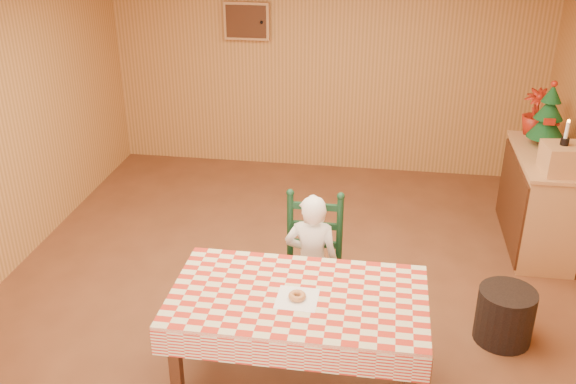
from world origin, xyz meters
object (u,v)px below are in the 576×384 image
Objects in this scene: shelf_unit at (539,201)px; dining_table at (298,305)px; ladder_chair at (312,265)px; christmas_tree at (548,117)px; seated_child at (312,262)px; crate at (561,159)px; storage_bin at (505,315)px.

dining_table is at bearing -130.40° from shelf_unit.
ladder_chair is at bearing 90.00° from dining_table.
seated_child is at bearing -137.22° from christmas_tree.
crate is 0.70× the size of storage_bin.
christmas_tree is 1.45× the size of storage_bin.
ladder_chair is 2.73m from christmas_tree.
ladder_chair is 2.53× the size of storage_bin.
shelf_unit is (1.96, 1.51, -0.04)m from ladder_chair.
shelf_unit is at bearing -141.28° from seated_child.
dining_table is 2.67× the size of christmas_tree.
ladder_chair is 1.74× the size of christmas_tree.
seated_child is at bearing -141.28° from shelf_unit.
seated_child is (-0.00, -0.06, 0.06)m from ladder_chair.
storage_bin is at bearing -113.99° from crate.
shelf_unit is (1.96, 2.30, -0.22)m from dining_table.
crate is at bearing 29.50° from ladder_chair.
seated_child reaches higher than storage_bin.
dining_table is at bearing -127.64° from christmas_tree.
seated_child is 2.63× the size of storage_bin.
crate is (1.97, 1.11, 0.55)m from ladder_chair.
shelf_unit reaches higher than storage_bin.
ladder_chair is at bearing 179.25° from storage_bin.
dining_table is 1.72m from storage_bin.
seated_child is 2.75m from christmas_tree.
seated_child reaches higher than dining_table.
storage_bin is (-0.50, -1.13, -0.84)m from crate.
seated_child is (0.00, 0.73, -0.13)m from dining_table.
crate is at bearing -88.77° from shelf_unit.
christmas_tree reaches higher than dining_table.
christmas_tree reaches higher than seated_child.
shelf_unit is 4.13× the size of crate.
ladder_chair is 3.60× the size of crate.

